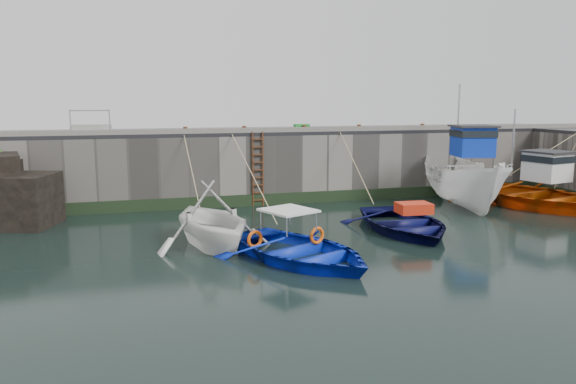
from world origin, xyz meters
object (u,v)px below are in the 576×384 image
object	(u,v)px
ladder	(258,169)
boat_far_white	(465,182)
boat_near_white	(212,246)
bollard_b	(244,129)
boat_far_orange	(533,195)
bollard_e	(422,127)
boat_near_blue	(300,260)
boat_near_navy	(403,231)
bollard_a	(185,130)
fish_crate	(302,128)
bollard_d	(359,128)
bollard_c	(304,128)

from	to	relation	value
ladder	boat_far_white	bearing A→B (deg)	-17.18
boat_near_white	bollard_b	size ratio (longest dim) A/B	16.03
boat_far_orange	bollard_e	distance (m)	5.74
boat_near_blue	boat_near_navy	bearing A→B (deg)	5.18
bollard_a	boat_near_navy	bearing A→B (deg)	-42.78
boat_near_white	bollard_a	world-z (taller)	bollard_a
fish_crate	bollard_e	world-z (taller)	fish_crate
fish_crate	bollard_d	size ratio (longest dim) A/B	2.31
ladder	bollard_e	world-z (taller)	bollard_e
boat_near_navy	boat_far_orange	size ratio (longest dim) A/B	0.64
boat_near_navy	bollard_b	xyz separation A→B (m)	(-4.35, 6.34, 3.30)
ladder	boat_far_white	xyz separation A→B (m)	(8.50, -2.63, -0.51)
boat_near_blue	bollard_d	world-z (taller)	bollard_d
ladder	fish_crate	world-z (taller)	fish_crate
bollard_c	boat_far_white	bearing A→B (deg)	-25.19
ladder	boat_near_navy	distance (m)	7.31
bollard_d	bollard_e	bearing A→B (deg)	0.00
boat_far_white	bollard_a	xyz separation A→B (m)	(-11.50, 2.96, 2.21)
boat_near_blue	boat_far_orange	bearing A→B (deg)	-0.06
bollard_e	boat_far_white	bearing A→B (deg)	-80.43
fish_crate	bollard_a	world-z (taller)	fish_crate
boat_near_navy	bollard_c	xyz separation A→B (m)	(-1.65, 6.34, 3.30)
boat_near_navy	bollard_a	bearing A→B (deg)	141.28
bollard_b	bollard_e	size ratio (longest dim) A/B	1.00
bollard_d	bollard_c	bearing A→B (deg)	180.00
boat_near_navy	bollard_e	size ratio (longest dim) A/B	18.76
boat_near_white	fish_crate	bearing A→B (deg)	41.58
boat_far_orange	fish_crate	xyz separation A→B (m)	(-9.34, 3.86, 2.83)
boat_near_navy	bollard_b	distance (m)	8.37
boat_far_white	boat_near_navy	bearing A→B (deg)	-131.34
ladder	boat_far_orange	distance (m)	12.00
fish_crate	bollard_c	size ratio (longest dim) A/B	2.31
boat_far_orange	bollard_c	distance (m)	10.36
boat_far_white	boat_far_orange	size ratio (longest dim) A/B	0.86
bollard_b	fish_crate	bearing A→B (deg)	6.40
boat_far_white	bollard_e	size ratio (longest dim) A/B	25.24
bollard_d	boat_far_orange	bearing A→B (deg)	-27.98
boat_near_navy	bollard_b	bearing A→B (deg)	128.52
boat_far_white	bollard_b	distance (m)	9.73
boat_near_white	boat_near_navy	bearing A→B (deg)	-9.88
ladder	fish_crate	distance (m)	2.84
boat_near_blue	bollard_e	xyz separation A→B (m)	(8.72, 8.82, 3.30)
bollard_c	bollard_e	xyz separation A→B (m)	(5.80, 0.00, 0.00)
boat_near_blue	boat_far_white	size ratio (longest dim) A/B	0.74
bollard_a	boat_near_white	bearing A→B (deg)	-89.30
ladder	bollard_b	xyz separation A→B (m)	(-0.50, 0.34, 1.71)
bollard_c	bollard_e	bearing A→B (deg)	0.00
boat_far_orange	bollard_b	world-z (taller)	boat_far_orange
boat_near_navy	bollard_c	distance (m)	7.33
fish_crate	bollard_a	size ratio (longest dim) A/B	2.31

